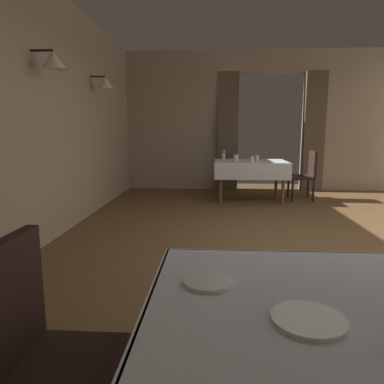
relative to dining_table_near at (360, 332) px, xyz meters
The scene contains 13 objects.
ground 2.86m from the dining_table_near, 74.69° to the left, with size 10.08×10.08×0.00m, color brown.
wall_left 3.74m from the dining_table_near, 132.55° to the left, with size 0.49×8.40×3.00m.
wall_back 6.95m from the dining_table_near, 83.89° to the left, with size 6.40×0.27×3.00m.
dining_table_near is the anchor object (origin of this frame).
dining_table_mid 5.55m from the dining_table_near, 87.99° to the left, with size 1.34×0.95×0.75m.
chair_near_left 1.10m from the dining_table_near, behind, with size 0.44×0.44×0.93m.
chair_mid_right 5.80m from the dining_table_near, 77.54° to the left, with size 0.45×0.44×0.93m.
plate_near_a 0.53m from the dining_table_near, 164.95° to the left, with size 0.19×0.19×0.01m, color white.
plate_near_b 0.26m from the dining_table_near, 149.99° to the right, with size 0.22×0.22×0.01m, color white.
flower_vase_mid 5.71m from the dining_table_near, 93.00° to the left, with size 0.07×0.07×0.20m.
glass_mid_b 5.48m from the dining_table_near, 90.78° to the left, with size 0.08×0.08×0.12m, color silver.
glass_mid_c 5.65m from the dining_table_near, 86.67° to the left, with size 0.07×0.07×0.10m, color silver.
glass_mid_d 5.23m from the dining_table_near, 87.94° to the left, with size 0.07×0.07×0.11m, color silver.
Camera 1 is at (-1.22, -3.78, 1.30)m, focal length 33.17 mm.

